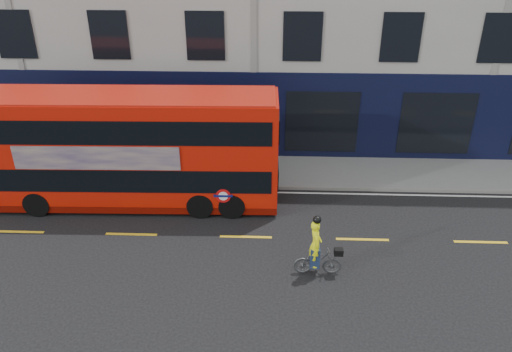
{
  "coord_description": "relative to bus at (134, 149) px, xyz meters",
  "views": [
    {
      "loc": [
        0.92,
        -12.82,
        9.75
      ],
      "look_at": [
        0.31,
        2.43,
        1.89
      ],
      "focal_mm": 35.0,
      "sensor_mm": 36.0,
      "label": 1
    }
  ],
  "objects": [
    {
      "name": "kerb",
      "position": [
        4.24,
        1.2,
        -2.15
      ],
      "size": [
        60.0,
        0.12,
        0.13
      ],
      "primitive_type": "cube",
      "color": "slate",
      "rests_on": "ground"
    },
    {
      "name": "pavement",
      "position": [
        4.24,
        2.7,
        -2.15
      ],
      "size": [
        60.0,
        3.0,
        0.12
      ],
      "primitive_type": "cube",
      "color": "gray",
      "rests_on": "ground"
    },
    {
      "name": "road_edge_line",
      "position": [
        4.24,
        0.9,
        -2.21
      ],
      "size": [
        58.0,
        0.1,
        0.01
      ],
      "primitive_type": "cube",
      "color": "silver",
      "rests_on": "ground"
    },
    {
      "name": "cyclist",
      "position": [
        6.52,
        -4.2,
        -1.51
      ],
      "size": [
        1.49,
        0.57,
        2.07
      ],
      "rotation": [
        0.0,
        0.0,
        0.02
      ],
      "color": "#4B4F51",
      "rests_on": "ground"
    },
    {
      "name": "lane_dashes",
      "position": [
        4.24,
        -2.3,
        -2.21
      ],
      "size": [
        58.0,
        0.12,
        0.01
      ],
      "primitive_type": null,
      "color": "yellow",
      "rests_on": "ground"
    },
    {
      "name": "bus",
      "position": [
        0.0,
        0.0,
        0.0
      ],
      "size": [
        10.77,
        2.67,
        4.32
      ],
      "rotation": [
        0.0,
        0.0,
        0.02
      ],
      "color": "red",
      "rests_on": "ground"
    },
    {
      "name": "ground",
      "position": [
        4.24,
        -3.8,
        -2.21
      ],
      "size": [
        120.0,
        120.0,
        0.0
      ],
      "primitive_type": "plane",
      "color": "black",
      "rests_on": "ground"
    }
  ]
}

